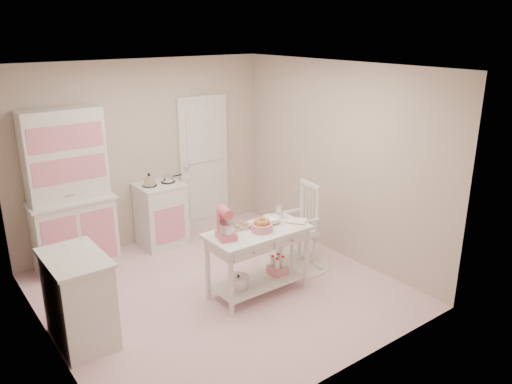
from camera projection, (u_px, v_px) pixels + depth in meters
room_shell at (216, 157)px, 5.45m from camera, size 3.84×3.84×2.62m
door at (204, 163)px, 7.61m from camera, size 0.82×0.05×2.04m
hutch at (70, 191)px, 6.26m from camera, size 1.06×0.50×2.08m
stove at (161, 215)px, 7.08m from camera, size 0.62×0.57×0.92m
base_cabinet at (79, 299)px, 4.90m from camera, size 0.54×0.84×0.92m
lace_rug at (295, 263)px, 6.65m from camera, size 0.92×0.92×0.01m
rocking_chair at (296, 225)px, 6.48m from camera, size 0.56×0.77×1.10m
work_table at (258, 262)px, 5.81m from camera, size 1.20×0.60×0.80m
stand_mixer at (226, 224)px, 5.40m from camera, size 0.25×0.31×0.34m
cookie_tray at (238, 228)px, 5.73m from camera, size 0.34×0.24×0.02m
bread_basket at (262, 227)px, 5.64m from camera, size 0.25×0.25×0.09m
mixing_bowl at (271, 220)px, 5.88m from camera, size 0.23×0.23×0.07m
metal_pitcher at (279, 211)px, 6.02m from camera, size 0.10×0.10×0.17m
recipe_book at (295, 223)px, 5.84m from camera, size 0.27×0.29×0.02m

